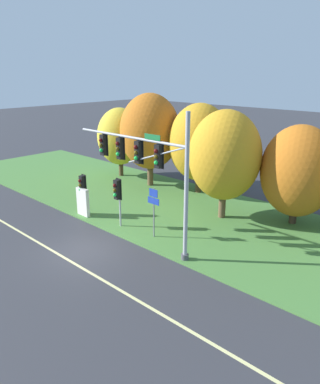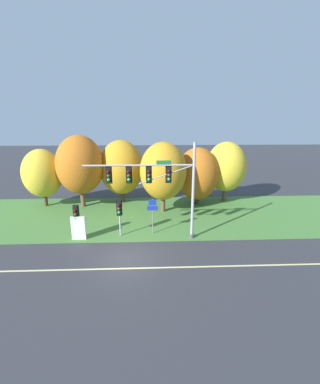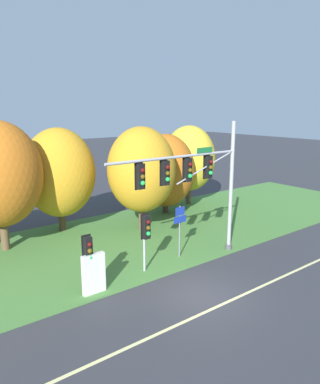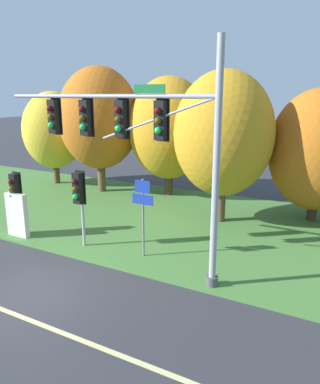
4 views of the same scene
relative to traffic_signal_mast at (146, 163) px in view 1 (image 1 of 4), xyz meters
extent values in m
plane|color=#333338|center=(-2.20, -2.91, -4.81)|extent=(160.00, 160.00, 0.00)
cube|color=beige|center=(-2.20, -4.11, -4.81)|extent=(36.00, 0.16, 0.01)
cube|color=#477A38|center=(-2.20, 5.34, -4.76)|extent=(48.00, 11.50, 0.10)
cylinder|color=#9EA0A5|center=(2.75, 0.01, -0.91)|extent=(0.22, 0.22, 7.60)
cylinder|color=#4C4C51|center=(2.75, 0.01, -4.56)|extent=(0.40, 0.40, 0.30)
cylinder|color=#9EA0A5|center=(-1.37, 0.01, 1.20)|extent=(8.25, 0.14, 0.14)
cylinder|color=#9EA0A5|center=(0.69, 0.01, 0.50)|extent=(4.15, 0.08, 1.48)
cube|color=black|center=(0.86, 0.01, 0.47)|extent=(0.34, 0.28, 1.22)
cube|color=black|center=(0.86, 0.17, 0.47)|extent=(0.46, 0.04, 1.34)
sphere|color=#4C0C0C|center=(0.86, -0.17, 0.77)|extent=(0.22, 0.22, 0.22)
sphere|color=#51420C|center=(0.86, -0.17, 0.47)|extent=(0.22, 0.22, 0.22)
sphere|color=green|center=(0.86, -0.17, 0.17)|extent=(0.22, 0.22, 0.22)
cube|color=black|center=(-0.63, 0.01, 0.47)|extent=(0.34, 0.28, 1.22)
cube|color=black|center=(-0.63, 0.17, 0.47)|extent=(0.46, 0.04, 1.34)
sphere|color=#4C0C0C|center=(-0.63, -0.17, 0.77)|extent=(0.22, 0.22, 0.22)
sphere|color=#51420C|center=(-0.63, -0.17, 0.47)|extent=(0.22, 0.22, 0.22)
sphere|color=green|center=(-0.63, -0.17, 0.17)|extent=(0.22, 0.22, 0.22)
cube|color=black|center=(-2.12, 0.01, 0.47)|extent=(0.34, 0.28, 1.22)
cube|color=black|center=(-2.12, 0.17, 0.47)|extent=(0.46, 0.04, 1.34)
sphere|color=#4C0C0C|center=(-2.12, -0.17, 0.77)|extent=(0.22, 0.22, 0.22)
sphere|color=#51420C|center=(-2.12, -0.17, 0.47)|extent=(0.22, 0.22, 0.22)
sphere|color=green|center=(-2.12, -0.17, 0.17)|extent=(0.22, 0.22, 0.22)
cube|color=black|center=(-3.61, 0.01, 0.47)|extent=(0.34, 0.28, 1.22)
cube|color=black|center=(-3.61, 0.17, 0.47)|extent=(0.46, 0.04, 1.34)
sphere|color=#4C0C0C|center=(-3.61, -0.17, 0.77)|extent=(0.22, 0.22, 0.22)
sphere|color=#51420C|center=(-3.61, -0.17, 0.47)|extent=(0.22, 0.22, 0.22)
sphere|color=green|center=(-3.61, -0.17, 0.17)|extent=(0.22, 0.22, 0.22)
cube|color=#196B33|center=(0.49, -0.04, 1.42)|extent=(1.10, 0.04, 0.28)
cylinder|color=#9EA0A5|center=(-6.37, 0.44, -3.38)|extent=(0.12, 0.12, 2.67)
cube|color=black|center=(-6.37, 0.24, -2.60)|extent=(0.34, 0.28, 1.22)
cube|color=black|center=(-6.37, 0.40, -2.60)|extent=(0.46, 0.04, 1.34)
sphere|color=#4C0C0C|center=(-6.37, 0.06, -2.30)|extent=(0.22, 0.22, 0.22)
sphere|color=#51420C|center=(-6.37, 0.06, -2.60)|extent=(0.22, 0.22, 0.22)
sphere|color=green|center=(-6.37, 0.06, -2.90)|extent=(0.22, 0.22, 0.22)
cylinder|color=#9EA0A5|center=(-3.01, 0.62, -3.20)|extent=(0.12, 0.12, 3.01)
cube|color=black|center=(-3.01, 0.42, -2.26)|extent=(0.34, 0.28, 1.22)
cube|color=black|center=(-3.01, 0.58, -2.26)|extent=(0.46, 0.04, 1.34)
sphere|color=#4C0C0C|center=(-3.01, 0.24, -1.96)|extent=(0.22, 0.22, 0.22)
sphere|color=#51420C|center=(-3.01, 0.24, -2.26)|extent=(0.22, 0.22, 0.22)
sphere|color=green|center=(-3.01, 0.24, -2.56)|extent=(0.22, 0.22, 0.22)
cylinder|color=slate|center=(-0.36, 0.92, -3.21)|extent=(0.08, 0.08, 3.00)
cube|color=#193399|center=(-0.36, 0.89, -1.99)|extent=(0.64, 0.03, 0.46)
cube|color=#193399|center=(-0.36, 0.89, -2.47)|extent=(0.87, 0.03, 0.38)
cylinder|color=#4C3823|center=(-11.99, 8.52, -3.45)|extent=(0.41, 0.41, 2.52)
ellipsoid|color=gold|center=(-11.99, 8.52, -1.06)|extent=(4.12, 4.12, 5.15)
cylinder|color=brown|center=(-7.86, 8.20, -3.10)|extent=(0.50, 0.50, 3.21)
ellipsoid|color=#B76019|center=(-7.86, 8.20, -0.14)|extent=(4.95, 4.95, 6.19)
cylinder|color=#4C3823|center=(-3.69, 9.46, -3.35)|extent=(0.48, 0.48, 2.72)
ellipsoid|color=#C68C1E|center=(-3.69, 9.46, -0.67)|extent=(4.81, 4.81, 6.01)
cylinder|color=brown|center=(0.78, 6.25, -3.24)|extent=(0.46, 0.46, 2.94)
ellipsoid|color=#C68C1E|center=(0.78, 6.25, -0.50)|extent=(4.63, 4.63, 5.79)
cylinder|color=#423021|center=(4.69, 8.53, -3.62)|extent=(0.46, 0.46, 2.17)
ellipsoid|color=#B76019|center=(4.69, 8.53, -1.27)|extent=(4.60, 4.60, 5.75)
cube|color=silver|center=(-6.21, 0.10, -3.76)|extent=(1.10, 0.24, 1.90)
cube|color=#4C4C51|center=(-6.61, 0.10, -4.66)|extent=(0.10, 0.20, 0.10)
cube|color=#4C4C51|center=(-5.81, 0.10, -4.66)|extent=(0.10, 0.20, 0.10)
camera|label=1|loc=(13.75, -13.58, 4.69)|focal=35.00mm
camera|label=2|loc=(-0.58, -18.77, 4.50)|focal=24.00mm
camera|label=3|loc=(-13.46, -14.22, 3.70)|focal=35.00mm
camera|label=4|loc=(6.52, -10.41, 1.24)|focal=35.00mm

